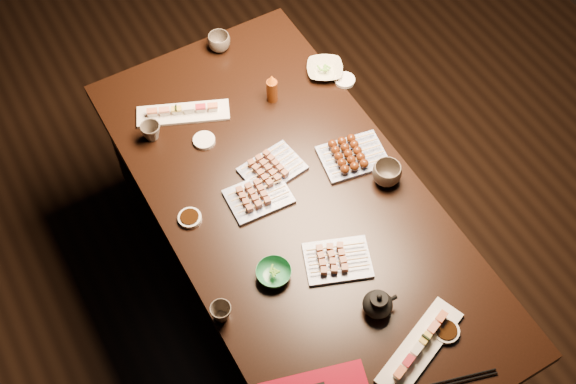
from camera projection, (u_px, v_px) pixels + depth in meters
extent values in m
plane|color=black|center=(316.00, 199.00, 3.47)|extent=(5.00, 5.00, 0.00)
cube|color=black|center=(294.00, 255.00, 2.88)|extent=(1.18, 1.92, 0.75)
imported|color=#287C4D|center=(274.00, 273.00, 2.40)|extent=(0.12, 0.12, 0.04)
imported|color=beige|center=(325.00, 70.00, 2.89)|extent=(0.19, 0.19, 0.04)
imported|color=#4F463C|center=(221.00, 312.00, 2.31)|extent=(0.10, 0.10, 0.07)
imported|color=#4F463C|center=(387.00, 174.00, 2.59)|extent=(0.11, 0.11, 0.08)
imported|color=#4F463C|center=(151.00, 132.00, 2.70)|extent=(0.08, 0.08, 0.07)
imported|color=#4F463C|center=(219.00, 42.00, 2.95)|extent=(0.09, 0.09, 0.07)
cylinder|color=#632B0D|center=(272.00, 88.00, 2.78)|extent=(0.05, 0.05, 0.13)
cylinder|color=white|center=(190.00, 218.00, 2.53)|extent=(0.10, 0.10, 0.01)
cylinder|color=white|center=(345.00, 80.00, 2.88)|extent=(0.11, 0.11, 0.01)
cylinder|color=white|center=(446.00, 331.00, 2.30)|extent=(0.10, 0.10, 0.02)
cylinder|color=white|center=(204.00, 140.00, 2.71)|extent=(0.10, 0.10, 0.01)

